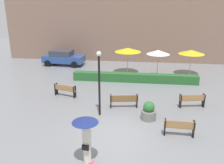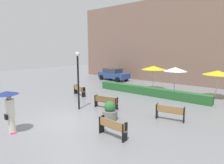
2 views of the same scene
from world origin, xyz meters
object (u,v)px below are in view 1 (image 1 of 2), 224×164
(patio_umbrella_white, at_px, (158,52))
(patio_umbrella_yellow_far, at_px, (191,52))
(bench_far_left, at_px, (65,90))
(pedestrian_with_umbrella, at_px, (86,134))
(bench_mid_center, at_px, (124,100))
(bench_far_right, at_px, (192,100))
(parked_car, at_px, (63,57))
(planter_pot, at_px, (149,112))
(lamp_post, at_px, (99,77))
(patio_umbrella_yellow, at_px, (128,50))
(bench_near_right, at_px, (179,127))

(patio_umbrella_white, height_order, patio_umbrella_yellow_far, patio_umbrella_white)
(bench_far_left, bearing_deg, pedestrian_with_umbrella, -65.92)
(bench_mid_center, bearing_deg, patio_umbrella_white, 69.86)
(bench_mid_center, height_order, bench_far_right, bench_far_right)
(bench_far_left, bearing_deg, bench_far_right, -5.41)
(bench_far_left, xyz_separation_m, parked_car, (-2.87, 8.55, 0.31))
(patio_umbrella_yellow_far, bearing_deg, pedestrian_with_umbrella, -115.20)
(patio_umbrella_white, bearing_deg, patio_umbrella_yellow_far, 25.68)
(bench_far_right, relative_size, parked_car, 0.38)
(bench_far_left, distance_m, planter_pot, 6.46)
(bench_mid_center, distance_m, bench_far_left, 4.50)
(patio_umbrella_white, xyz_separation_m, patio_umbrella_yellow_far, (2.98, 1.43, -0.20))
(bench_far_right, height_order, bench_far_left, bench_far_right)
(lamp_post, height_order, patio_umbrella_yellow, lamp_post)
(bench_far_right, bearing_deg, bench_far_left, 174.59)
(pedestrian_with_umbrella, relative_size, parked_car, 0.48)
(bench_far_left, relative_size, planter_pot, 1.54)
(bench_mid_center, xyz_separation_m, planter_pot, (1.52, -1.43, -0.04))
(bench_near_right, distance_m, patio_umbrella_yellow, 11.33)
(lamp_post, xyz_separation_m, patio_umbrella_white, (3.68, 7.63, -0.03))
(bench_near_right, distance_m, bench_mid_center, 4.30)
(pedestrian_with_umbrella, xyz_separation_m, patio_umbrella_yellow, (0.80, 13.41, 0.83))
(lamp_post, bearing_deg, bench_far_right, 17.96)
(bench_near_right, xyz_separation_m, lamp_post, (-4.34, 1.85, 1.85))
(bench_far_right, bearing_deg, bench_mid_center, -172.16)
(patio_umbrella_yellow, bearing_deg, bench_near_right, -72.96)
(pedestrian_with_umbrella, bearing_deg, bench_far_left, 114.08)
(planter_pot, bearing_deg, bench_far_left, 154.05)
(bench_near_right, bearing_deg, parked_car, 127.92)
(lamp_post, xyz_separation_m, patio_umbrella_yellow_far, (6.66, 9.06, -0.23))
(bench_mid_center, xyz_separation_m, lamp_post, (-1.33, -1.23, 1.85))
(parked_car, bearing_deg, lamp_post, -62.54)
(patio_umbrella_yellow_far, bearing_deg, patio_umbrella_yellow, -177.98)
(planter_pot, xyz_separation_m, patio_umbrella_yellow, (-1.80, 9.06, 1.75))
(lamp_post, bearing_deg, bench_far_left, 138.25)
(patio_umbrella_yellow, distance_m, patio_umbrella_yellow_far, 5.61)
(bench_near_right, distance_m, planter_pot, 2.22)
(bench_mid_center, bearing_deg, pedestrian_with_umbrella, -100.55)
(bench_near_right, height_order, bench_mid_center, same)
(bench_far_right, xyz_separation_m, parked_car, (-11.42, 9.36, 0.30))
(parked_car, bearing_deg, patio_umbrella_yellow, -18.64)
(bench_near_right, relative_size, lamp_post, 0.40)
(bench_far_left, bearing_deg, bench_near_right, -31.56)
(bench_far_left, distance_m, pedestrian_with_umbrella, 7.91)
(patio_umbrella_white, relative_size, parked_car, 0.58)
(bench_mid_center, xyz_separation_m, parked_car, (-7.15, 9.95, 0.31))
(patio_umbrella_white, bearing_deg, bench_near_right, -86.04)
(pedestrian_with_umbrella, distance_m, patio_umbrella_white, 12.68)
(bench_far_left, relative_size, pedestrian_with_umbrella, 0.80)
(patio_umbrella_white, height_order, parked_car, patio_umbrella_white)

